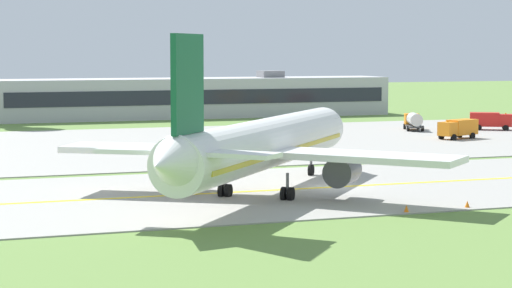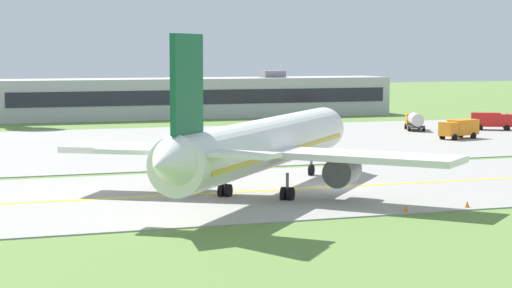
# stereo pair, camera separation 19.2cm
# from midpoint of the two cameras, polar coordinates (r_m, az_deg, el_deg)

# --- Properties ---
(ground_plane) EXTENTS (500.00, 500.00, 0.00)m
(ground_plane) POSITION_cam_midpoint_polar(r_m,az_deg,el_deg) (82.55, 4.64, -2.61)
(ground_plane) COLOR olive
(taxiway_strip) EXTENTS (240.00, 28.00, 0.10)m
(taxiway_strip) POSITION_cam_midpoint_polar(r_m,az_deg,el_deg) (82.55, 4.64, -2.57)
(taxiway_strip) COLOR #9E9B93
(taxiway_strip) RESTS_ON ground
(apron_pad) EXTENTS (140.00, 52.00, 0.10)m
(apron_pad) POSITION_cam_midpoint_polar(r_m,az_deg,el_deg) (124.94, 0.92, 0.18)
(apron_pad) COLOR #9E9B93
(apron_pad) RESTS_ON ground
(taxiway_centreline) EXTENTS (220.00, 0.60, 0.01)m
(taxiway_centreline) POSITION_cam_midpoint_polar(r_m,az_deg,el_deg) (82.54, 4.64, -2.53)
(taxiway_centreline) COLOR yellow
(taxiway_centreline) RESTS_ON taxiway_strip
(airplane_lead) EXTENTS (29.50, 32.95, 12.70)m
(airplane_lead) POSITION_cam_midpoint_polar(r_m,az_deg,el_deg) (77.09, 0.45, -0.07)
(airplane_lead) COLOR white
(airplane_lead) RESTS_ON ground
(service_truck_baggage) EXTENTS (6.34, 4.03, 2.60)m
(service_truck_baggage) POSITION_cam_midpoint_polar(r_m,az_deg,el_deg) (130.19, 11.87, 0.93)
(service_truck_baggage) COLOR orange
(service_truck_baggage) RESTS_ON ground
(service_truck_fuel) EXTENTS (6.20, 4.86, 2.60)m
(service_truck_fuel) POSITION_cam_midpoint_polar(r_m,az_deg,el_deg) (146.21, 13.69, 1.38)
(service_truck_fuel) COLOR red
(service_truck_fuel) RESTS_ON ground
(service_truck_pushback) EXTENTS (4.01, 6.34, 2.65)m
(service_truck_pushback) POSITION_cam_midpoint_polar(r_m,az_deg,el_deg) (143.03, 9.34, 1.37)
(service_truck_pushback) COLOR orange
(service_truck_pushback) RESTS_ON ground
(terminal_building) EXTENTS (69.72, 11.13, 8.06)m
(terminal_building) POSITION_cam_midpoint_polar(r_m,az_deg,el_deg) (171.13, -3.40, 2.74)
(terminal_building) COLOR #B2B2B7
(terminal_building) RESTS_ON ground
(traffic_cone_near_edge) EXTENTS (0.44, 0.44, 0.60)m
(traffic_cone_near_edge) POSITION_cam_midpoint_polar(r_m,az_deg,el_deg) (73.34, 12.36, -3.50)
(traffic_cone_near_edge) COLOR orange
(traffic_cone_near_edge) RESTS_ON ground
(traffic_cone_far_edge) EXTENTS (0.44, 0.44, 0.60)m
(traffic_cone_far_edge) POSITION_cam_midpoint_polar(r_m,az_deg,el_deg) (70.46, 8.88, -3.80)
(traffic_cone_far_edge) COLOR orange
(traffic_cone_far_edge) RESTS_ON ground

